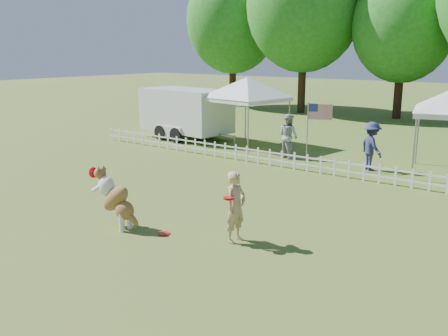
# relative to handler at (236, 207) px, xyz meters

# --- Properties ---
(ground) EXTENTS (120.00, 120.00, 0.00)m
(ground) POSITION_rel_handler_xyz_m (-1.08, -0.38, -0.77)
(ground) COLOR #3D5E1D
(ground) RESTS_ON ground
(picket_fence) EXTENTS (22.00, 0.08, 0.60)m
(picket_fence) POSITION_rel_handler_xyz_m (-1.08, 6.62, -0.47)
(picket_fence) COLOR white
(picket_fence) RESTS_ON ground
(handler) EXTENTS (0.37, 0.56, 1.55)m
(handler) POSITION_rel_handler_xyz_m (0.00, 0.00, 0.00)
(handler) COLOR tan
(handler) RESTS_ON ground
(dog) EXTENTS (1.34, 0.47, 1.38)m
(dog) POSITION_rel_handler_xyz_m (-2.70, -0.97, -0.08)
(dog) COLOR brown
(dog) RESTS_ON ground
(frisbee_on_turf) EXTENTS (0.34, 0.34, 0.02)m
(frisbee_on_turf) POSITION_rel_handler_xyz_m (-1.53, -0.63, -0.76)
(frisbee_on_turf) COLOR red
(frisbee_on_turf) RESTS_ON ground
(canopy_tent_left) EXTENTS (3.15, 3.15, 2.87)m
(canopy_tent_left) POSITION_rel_handler_xyz_m (-6.12, 9.17, 0.66)
(canopy_tent_left) COLOR white
(canopy_tent_left) RESTS_ON ground
(cargo_trailer) EXTENTS (5.54, 2.86, 2.35)m
(cargo_trailer) POSITION_rel_handler_xyz_m (-9.48, 9.06, 0.40)
(cargo_trailer) COLOR silver
(cargo_trailer) RESTS_ON ground
(flag_pole) EXTENTS (0.86, 0.37, 2.29)m
(flag_pole) POSITION_rel_handler_xyz_m (-2.18, 7.20, 0.37)
(flag_pole) COLOR gray
(flag_pole) RESTS_ON ground
(spectator_a) EXTENTS (0.98, 0.87, 1.69)m
(spectator_a) POSITION_rel_handler_xyz_m (-3.49, 8.18, 0.07)
(spectator_a) COLOR #A2A3A7
(spectator_a) RESTS_ON ground
(spectator_b) EXTENTS (1.23, 1.15, 1.66)m
(spectator_b) POSITION_rel_handler_xyz_m (-0.21, 8.16, 0.06)
(spectator_b) COLOR navy
(spectator_b) RESTS_ON ground
(tree_far_left) EXTENTS (6.60, 6.60, 11.00)m
(tree_far_left) POSITION_rel_handler_xyz_m (-16.08, 21.62, 4.73)
(tree_far_left) COLOR #22631C
(tree_far_left) RESTS_ON ground
(tree_left) EXTENTS (7.40, 7.40, 12.00)m
(tree_left) POSITION_rel_handler_xyz_m (-10.08, 21.12, 5.23)
(tree_left) COLOR #22631C
(tree_left) RESTS_ON ground
(tree_center_left) EXTENTS (6.00, 6.00, 9.80)m
(tree_center_left) POSITION_rel_handler_xyz_m (-4.08, 22.12, 4.13)
(tree_center_left) COLOR #22631C
(tree_center_left) RESTS_ON ground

